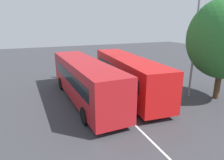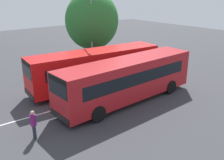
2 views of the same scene
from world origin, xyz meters
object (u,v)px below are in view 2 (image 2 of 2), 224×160
object	(u,v)px
bus_center_left	(128,79)
bus_far_left	(96,67)
depot_tree	(92,21)
pedestrian	(33,122)
street_lamp	(92,22)

from	to	relation	value
bus_center_left	bus_far_left	bearing A→B (deg)	-89.93
depot_tree	bus_center_left	bearing A→B (deg)	68.32
bus_far_left	depot_tree	bearing A→B (deg)	-117.10
bus_center_left	pedestrian	xyz separation A→B (m)	(7.32, 0.51, -0.74)
bus_far_left	depot_tree	world-z (taller)	depot_tree
bus_center_left	street_lamp	world-z (taller)	street_lamp
bus_center_left	pedestrian	bearing A→B (deg)	3.09
bus_far_left	pedestrian	xyz separation A→B (m)	(7.25, 4.25, -0.74)
bus_center_left	pedestrian	world-z (taller)	bus_center_left
pedestrian	street_lamp	bearing A→B (deg)	41.10
street_lamp	bus_far_left	bearing A→B (deg)	-8.98
bus_far_left	bus_center_left	xyz separation A→B (m)	(-0.06, 3.73, 0.00)
bus_center_left	depot_tree	xyz separation A→B (m)	(-3.85, -9.69, 2.94)
bus_center_left	depot_tree	world-z (taller)	depot_tree
bus_far_left	pedestrian	distance (m)	8.44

